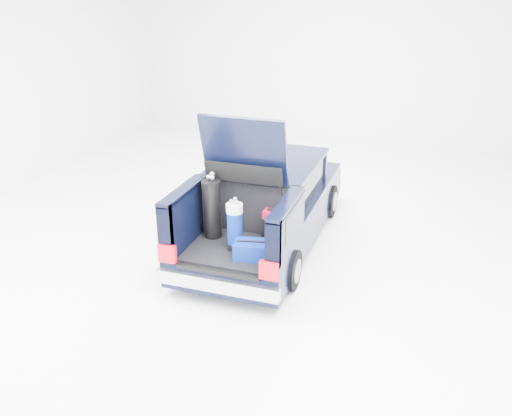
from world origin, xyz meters
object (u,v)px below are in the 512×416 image
(car, at_px, (267,204))
(blue_golf_bag, at_px, (235,226))
(black_golf_bag, at_px, (212,209))
(blue_duffel, at_px, (252,250))
(red_suitcase, at_px, (274,226))

(car, xyz_separation_m, blue_golf_bag, (0.02, -1.60, 0.29))
(car, xyz_separation_m, black_golf_bag, (-0.45, -1.32, 0.38))
(blue_duffel, bearing_deg, blue_golf_bag, 138.87)
(black_golf_bag, distance_m, blue_duffel, 0.98)
(blue_golf_bag, distance_m, blue_duffel, 0.45)
(car, xyz_separation_m, red_suitcase, (0.48, -1.19, 0.17))
(blue_duffel, bearing_deg, red_suitcase, 65.15)
(black_golf_bag, bearing_deg, car, 71.80)
(car, bearing_deg, blue_duffel, -79.06)
(blue_duffel, bearing_deg, black_golf_bag, 137.78)
(red_suitcase, bearing_deg, car, 112.48)
(red_suitcase, xyz_separation_m, black_golf_bag, (-0.93, -0.13, 0.21))
(blue_golf_bag, height_order, blue_duffel, blue_golf_bag)
(car, relative_size, red_suitcase, 8.98)
(blue_golf_bag, bearing_deg, car, 80.15)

